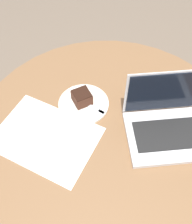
# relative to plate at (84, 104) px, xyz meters

# --- Properties ---
(ground_plane) EXTENTS (12.00, 12.00, 0.00)m
(ground_plane) POSITION_rel_plate_xyz_m (-0.09, 0.15, -0.71)
(ground_plane) COLOR #6B5B4C
(dining_table) EXTENTS (1.13, 1.13, 0.70)m
(dining_table) POSITION_rel_plate_xyz_m (-0.09, 0.15, -0.11)
(dining_table) COLOR brown
(dining_table) RESTS_ON ground_plane
(paper_document) EXTENTS (0.48, 0.45, 0.00)m
(paper_document) POSITION_rel_plate_xyz_m (0.16, 0.14, -0.00)
(paper_document) COLOR white
(paper_document) RESTS_ON dining_table
(plate) EXTENTS (0.22, 0.22, 0.01)m
(plate) POSITION_rel_plate_xyz_m (0.00, 0.00, 0.00)
(plate) COLOR silver
(plate) RESTS_ON dining_table
(cake_slice) EXTENTS (0.09, 0.09, 0.06)m
(cake_slice) POSITION_rel_plate_xyz_m (0.01, -0.01, 0.03)
(cake_slice) COLOR #472619
(cake_slice) RESTS_ON plate
(fork) EXTENTS (0.14, 0.13, 0.00)m
(fork) POSITION_rel_plate_xyz_m (-0.03, 0.02, 0.01)
(fork) COLOR silver
(fork) RESTS_ON plate
(coffee_glass) EXTENTS (0.07, 0.07, 0.10)m
(coffee_glass) POSITION_rel_plate_xyz_m (-0.27, -0.02, 0.04)
(coffee_glass) COLOR #C6AD89
(coffee_glass) RESTS_ON dining_table
(laptop) EXTENTS (0.31, 0.25, 0.23)m
(laptop) POSITION_rel_plate_xyz_m (-0.31, 0.16, 0.03)
(laptop) COLOR silver
(laptop) RESTS_ON dining_table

